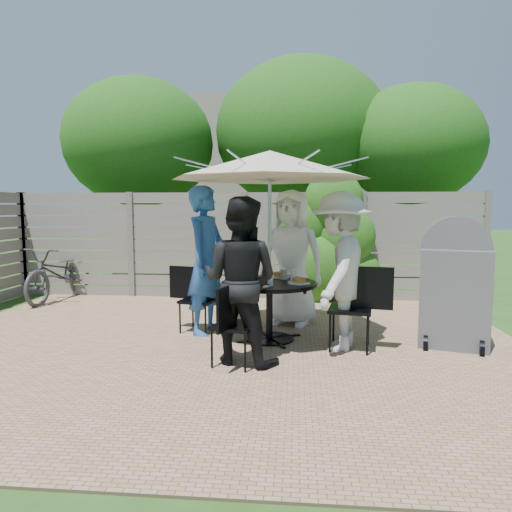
# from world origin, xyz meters

# --- Properties ---
(backyard_envelope) EXTENTS (60.00, 60.00, 5.00)m
(backyard_envelope) POSITION_xyz_m (0.09, 10.29, 2.61)
(backyard_envelope) COLOR #284A17
(backyard_envelope) RESTS_ON ground
(patio_table) EXTENTS (1.36, 1.36, 0.71)m
(patio_table) POSITION_xyz_m (0.58, 0.51, 0.50)
(patio_table) COLOR black
(patio_table) RESTS_ON ground
(umbrella) EXTENTS (2.87, 2.87, 2.22)m
(umbrella) POSITION_xyz_m (0.58, 0.51, 2.06)
(umbrella) COLOR silver
(umbrella) RESTS_ON ground
(chair_back) EXTENTS (0.57, 0.73, 0.96)m
(chair_back) POSITION_xyz_m (0.87, 1.43, 0.29)
(chair_back) COLOR black
(chair_back) RESTS_ON ground
(person_back) EXTENTS (1.02, 0.82, 1.82)m
(person_back) POSITION_xyz_m (0.83, 1.30, 0.91)
(person_back) COLOR white
(person_back) RESTS_ON ground
(chair_left) EXTENTS (0.64, 0.49, 0.84)m
(chair_left) POSITION_xyz_m (-0.34, 0.79, 0.25)
(chair_left) COLOR black
(chair_left) RESTS_ON ground
(person_left) EXTENTS (0.62, 0.77, 1.84)m
(person_left) POSITION_xyz_m (-0.21, 0.75, 0.92)
(person_left) COLOR #2759AC
(person_left) RESTS_ON ground
(chair_front) EXTENTS (0.50, 0.64, 0.84)m
(chair_front) POSITION_xyz_m (0.30, -0.42, 0.25)
(chair_front) COLOR black
(chair_front) RESTS_ON ground
(person_front) EXTENTS (0.97, 0.85, 1.69)m
(person_front) POSITION_xyz_m (0.34, -0.29, 0.84)
(person_front) COLOR black
(person_front) RESTS_ON ground
(chair_right) EXTENTS (0.71, 0.52, 0.94)m
(chair_right) POSITION_xyz_m (1.51, 0.22, 0.28)
(chair_right) COLOR black
(chair_right) RESTS_ON ground
(person_right) EXTENTS (0.96, 1.27, 1.75)m
(person_right) POSITION_xyz_m (1.38, 0.26, 0.88)
(person_right) COLOR silver
(person_right) RESTS_ON ground
(plate_back) EXTENTS (0.26, 0.26, 0.06)m
(plate_back) POSITION_xyz_m (0.69, 0.85, 0.74)
(plate_back) COLOR white
(plate_back) RESTS_ON patio_table
(plate_left) EXTENTS (0.26, 0.26, 0.06)m
(plate_left) POSITION_xyz_m (0.24, 0.61, 0.74)
(plate_left) COLOR white
(plate_left) RESTS_ON patio_table
(plate_front) EXTENTS (0.26, 0.26, 0.06)m
(plate_front) POSITION_xyz_m (0.48, 0.16, 0.74)
(plate_front) COLOR white
(plate_front) RESTS_ON patio_table
(plate_right) EXTENTS (0.26, 0.26, 0.06)m
(plate_right) POSITION_xyz_m (0.93, 0.40, 0.74)
(plate_right) COLOR white
(plate_right) RESTS_ON patio_table
(glass_back) EXTENTS (0.07, 0.07, 0.14)m
(glass_back) POSITION_xyz_m (0.56, 0.78, 0.78)
(glass_back) COLOR silver
(glass_back) RESTS_ON patio_table
(glass_front) EXTENTS (0.07, 0.07, 0.14)m
(glass_front) POSITION_xyz_m (0.61, 0.23, 0.78)
(glass_front) COLOR silver
(glass_front) RESTS_ON patio_table
(glass_right) EXTENTS (0.07, 0.07, 0.14)m
(glass_right) POSITION_xyz_m (0.86, 0.53, 0.78)
(glass_right) COLOR silver
(glass_right) RESTS_ON patio_table
(syrup_jug) EXTENTS (0.09, 0.09, 0.16)m
(syrup_jug) POSITION_xyz_m (0.54, 0.57, 0.79)
(syrup_jug) COLOR #59280C
(syrup_jug) RESTS_ON patio_table
(coffee_cup) EXTENTS (0.08, 0.08, 0.12)m
(coffee_cup) POSITION_xyz_m (0.74, 0.69, 0.77)
(coffee_cup) COLOR #C6B293
(coffee_cup) RESTS_ON patio_table
(bicycle) EXTENTS (0.80, 1.82, 0.93)m
(bicycle) POSITION_xyz_m (-3.11, 2.60, 0.46)
(bicycle) COLOR #333338
(bicycle) RESTS_ON ground
(bbq_grill) EXTENTS (0.85, 0.73, 1.48)m
(bbq_grill) POSITION_xyz_m (2.67, 0.46, 0.68)
(bbq_grill) COLOR #515155
(bbq_grill) RESTS_ON ground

